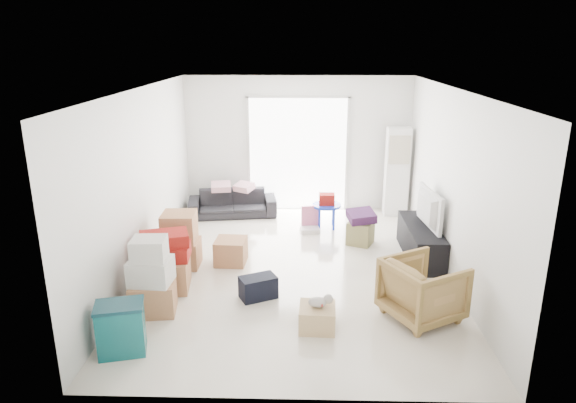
# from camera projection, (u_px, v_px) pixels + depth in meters

# --- Properties ---
(room_shell) EXTENTS (4.98, 6.48, 3.18)m
(room_shell) POSITION_uv_depth(u_px,v_px,m) (296.00, 184.00, 7.45)
(room_shell) COLOR white
(room_shell) RESTS_ON ground
(sliding_door) EXTENTS (2.10, 0.04, 2.33)m
(sliding_door) POSITION_uv_depth(u_px,v_px,m) (298.00, 150.00, 10.32)
(sliding_door) COLOR white
(sliding_door) RESTS_ON room_shell
(ac_tower) EXTENTS (0.45, 0.30, 1.75)m
(ac_tower) POSITION_uv_depth(u_px,v_px,m) (397.00, 172.00, 10.07)
(ac_tower) COLOR white
(ac_tower) RESTS_ON room_shell
(tv_console) EXTENTS (0.47, 1.58, 0.53)m
(tv_console) POSITION_uv_depth(u_px,v_px,m) (421.00, 241.00, 8.22)
(tv_console) COLOR black
(tv_console) RESTS_ON room_shell
(television) EXTENTS (0.69, 1.08, 0.14)m
(television) POSITION_uv_depth(u_px,v_px,m) (422.00, 222.00, 8.12)
(television) COLOR black
(television) RESTS_ON tv_console
(sofa) EXTENTS (1.77, 0.75, 0.67)m
(sofa) POSITION_uv_depth(u_px,v_px,m) (232.00, 199.00, 10.17)
(sofa) COLOR black
(sofa) RESTS_ON room_shell
(pillow_left) EXTENTS (0.41, 0.34, 0.11)m
(pillow_left) POSITION_uv_depth(u_px,v_px,m) (221.00, 180.00, 10.07)
(pillow_left) COLOR #CB949D
(pillow_left) RESTS_ON sofa
(pillow_right) EXTENTS (0.47, 0.44, 0.13)m
(pillow_right) POSITION_uv_depth(u_px,v_px,m) (244.00, 180.00, 10.04)
(pillow_right) COLOR #CB949D
(pillow_right) RESTS_ON sofa
(armchair) EXTENTS (1.08, 1.10, 0.85)m
(armchair) POSITION_uv_depth(u_px,v_px,m) (423.00, 287.00, 6.34)
(armchair) COLOR #AF844D
(armchair) RESTS_ON room_shell
(storage_bins) EXTENTS (0.59, 0.48, 0.60)m
(storage_bins) POSITION_uv_depth(u_px,v_px,m) (121.00, 328.00, 5.66)
(storage_bins) COLOR #0E5658
(storage_bins) RESTS_ON room_shell
(box_stack_a) EXTENTS (0.61, 0.53, 1.01)m
(box_stack_a) POSITION_uv_depth(u_px,v_px,m) (152.00, 280.00, 6.46)
(box_stack_a) COLOR #B57C52
(box_stack_a) RESTS_ON room_shell
(box_stack_b) EXTENTS (0.74, 0.68, 0.82)m
(box_stack_b) POSITION_uv_depth(u_px,v_px,m) (166.00, 263.00, 7.13)
(box_stack_b) COLOR #B57C52
(box_stack_b) RESTS_ON room_shell
(box_stack_c) EXTENTS (0.57, 0.51, 0.86)m
(box_stack_c) POSITION_uv_depth(u_px,v_px,m) (180.00, 240.00, 7.84)
(box_stack_c) COLOR #B57C52
(box_stack_c) RESTS_ON room_shell
(loose_box) EXTENTS (0.49, 0.49, 0.39)m
(loose_box) POSITION_uv_depth(u_px,v_px,m) (231.00, 251.00, 8.00)
(loose_box) COLOR #B57C52
(loose_box) RESTS_ON room_shell
(duffel_bag) EXTENTS (0.56, 0.47, 0.31)m
(duffel_bag) POSITION_uv_depth(u_px,v_px,m) (258.00, 287.00, 6.92)
(duffel_bag) COLOR black
(duffel_bag) RESTS_ON room_shell
(ottoman) EXTENTS (0.52, 0.52, 0.39)m
(ottoman) POSITION_uv_depth(u_px,v_px,m) (360.00, 233.00, 8.77)
(ottoman) COLOR tan
(ottoman) RESTS_ON room_shell
(blanket) EXTENTS (0.50, 0.50, 0.14)m
(blanket) POSITION_uv_depth(u_px,v_px,m) (361.00, 218.00, 8.69)
(blanket) COLOR #3D1C48
(blanket) RESTS_ON ottoman
(kids_table) EXTENTS (0.53, 0.53, 0.66)m
(kids_table) POSITION_uv_depth(u_px,v_px,m) (327.00, 204.00, 9.44)
(kids_table) COLOR #102EC1
(kids_table) RESTS_ON room_shell
(toy_walker) EXTENTS (0.37, 0.34, 0.46)m
(toy_walker) POSITION_uv_depth(u_px,v_px,m) (310.00, 224.00, 9.38)
(toy_walker) COLOR silver
(toy_walker) RESTS_ON room_shell
(wood_crate) EXTENTS (0.45, 0.45, 0.29)m
(wood_crate) POSITION_uv_depth(u_px,v_px,m) (317.00, 317.00, 6.19)
(wood_crate) COLOR #DAAC7E
(wood_crate) RESTS_ON room_shell
(plush_bunny) EXTENTS (0.30, 0.17, 0.15)m
(plush_bunny) POSITION_uv_depth(u_px,v_px,m) (320.00, 301.00, 6.13)
(plush_bunny) COLOR #B2ADA8
(plush_bunny) RESTS_ON wood_crate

